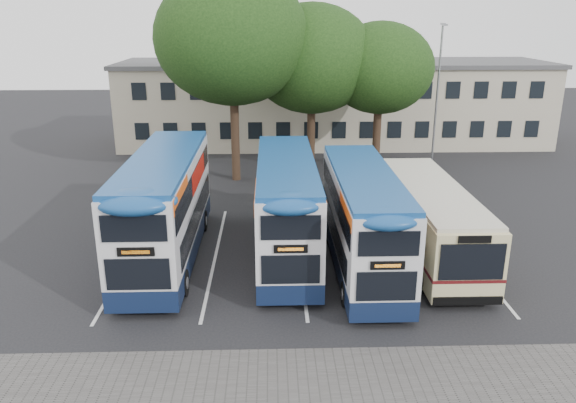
% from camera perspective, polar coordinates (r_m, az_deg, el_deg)
% --- Properties ---
extents(ground, '(120.00, 120.00, 0.00)m').
position_cam_1_polar(ground, '(19.76, 13.04, -11.01)').
color(ground, black).
rests_on(ground, ground).
extents(bay_lines, '(14.12, 11.00, 0.01)m').
position_cam_1_polar(bay_lines, '(23.64, 1.15, -5.40)').
color(bay_lines, silver).
rests_on(bay_lines, ground).
extents(depot_building, '(32.40, 8.40, 6.20)m').
position_cam_1_polar(depot_building, '(44.31, 4.63, 10.10)').
color(depot_building, '#B9AC95').
rests_on(depot_building, ground).
extents(lamp_post, '(0.25, 1.05, 9.06)m').
position_cam_1_polar(lamp_post, '(38.41, 14.99, 11.16)').
color(lamp_post, gray).
rests_on(lamp_post, ground).
extents(tree_left, '(8.82, 8.82, 12.04)m').
position_cam_1_polar(tree_left, '(33.07, -5.69, 16.15)').
color(tree_left, black).
rests_on(tree_left, ground).
extents(tree_mid, '(7.68, 7.68, 10.30)m').
position_cam_1_polar(tree_mid, '(34.82, 2.45, 14.27)').
color(tree_mid, black).
rests_on(tree_mid, ground).
extents(tree_right, '(6.48, 6.48, 9.25)m').
position_cam_1_polar(tree_right, '(35.30, 9.34, 13.21)').
color(tree_right, black).
rests_on(tree_right, ground).
extents(bus_dd_left, '(2.50, 10.32, 4.30)m').
position_cam_1_polar(bus_dd_left, '(23.10, -12.37, -0.13)').
color(bus_dd_left, '#101C3B').
rests_on(bus_dd_left, ground).
extents(bus_dd_mid, '(2.36, 9.74, 4.06)m').
position_cam_1_polar(bus_dd_mid, '(22.86, -0.17, -0.24)').
color(bus_dd_mid, '#101C3B').
rests_on(bus_dd_mid, ground).
extents(bus_dd_right, '(2.28, 9.43, 3.93)m').
position_cam_1_polar(bus_dd_right, '(21.90, 7.62, -1.46)').
color(bus_dd_right, '#101C3B').
rests_on(bus_dd_right, ground).
extents(bus_single, '(2.51, 9.88, 2.95)m').
position_cam_1_polar(bus_single, '(23.93, 14.23, -1.39)').
color(bus_single, beige).
rests_on(bus_single, ground).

